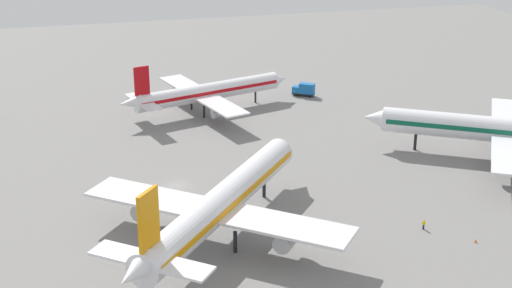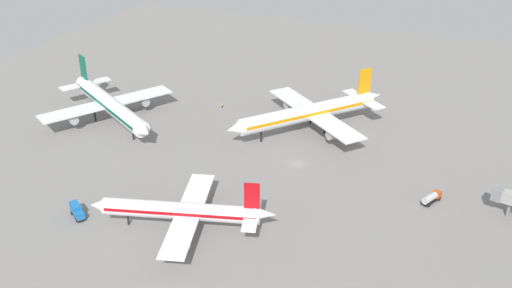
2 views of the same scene
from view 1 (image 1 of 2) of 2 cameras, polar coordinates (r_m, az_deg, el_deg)
ground at (r=142.57m, az=-5.97°, el=-3.12°), size 288.00×288.00×0.00m
airplane_at_gate at (r=179.92m, az=-3.72°, el=3.90°), size 35.31×43.08×13.42m
airplane_taxiing at (r=120.87m, az=-2.69°, el=-4.47°), size 46.85×40.61×17.05m
airplane_distant at (r=159.52m, az=17.94°, el=1.00°), size 41.61×49.69×16.76m
catering_truck at (r=192.59m, az=3.63°, el=4.09°), size 4.64×5.73×3.30m
ground_crew_worker at (r=128.94m, az=12.43°, el=-5.90°), size 0.54×0.54×1.67m
safety_cone_near_gate at (r=127.14m, az=16.11°, el=-6.97°), size 0.44×0.44×0.60m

